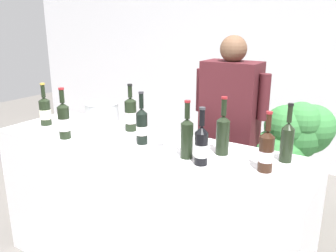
{
  "coord_description": "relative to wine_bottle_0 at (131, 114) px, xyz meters",
  "views": [
    {
      "loc": [
        1.29,
        -1.71,
        1.76
      ],
      "look_at": [
        0.2,
        0.0,
        1.15
      ],
      "focal_mm": 37.35,
      "sensor_mm": 36.0,
      "label": 1
    }
  ],
  "objects": [
    {
      "name": "wine_glass",
      "position": [
        0.41,
        -0.19,
        0.01
      ],
      "size": [
        0.07,
        0.07,
        0.19
      ],
      "color": "silver",
      "rests_on": "counter"
    },
    {
      "name": "ice_bucket",
      "position": [
        -0.18,
        -0.1,
        -0.02
      ],
      "size": [
        0.24,
        0.24,
        0.21
      ],
      "color": "silver",
      "rests_on": "counter"
    },
    {
      "name": "counter",
      "position": [
        0.24,
        -0.18,
        -0.62
      ],
      "size": [
        2.15,
        0.66,
        1.0
      ],
      "primitive_type": "cube",
      "color": "white",
      "rests_on": "ground_plane"
    },
    {
      "name": "wine_bottle_0",
      "position": [
        0.0,
        0.0,
        0.0
      ],
      "size": [
        0.09,
        0.09,
        0.34
      ],
      "color": "black",
      "rests_on": "counter"
    },
    {
      "name": "wall_back",
      "position": [
        0.24,
        2.42,
        0.28
      ],
      "size": [
        8.0,
        0.1,
        2.8
      ],
      "primitive_type": "cube",
      "color": "white",
      "rests_on": "ground_plane"
    },
    {
      "name": "wine_bottle_8",
      "position": [
        -0.64,
        -0.23,
        -0.01
      ],
      "size": [
        0.08,
        0.08,
        0.32
      ],
      "color": "black",
      "rests_on": "counter"
    },
    {
      "name": "potted_shrub",
      "position": [
        0.93,
        1.0,
        -0.32
      ],
      "size": [
        0.65,
        0.64,
        1.14
      ],
      "color": "brown",
      "rests_on": "ground_plane"
    },
    {
      "name": "wine_bottle_4",
      "position": [
        1.04,
        -0.19,
        -0.01
      ],
      "size": [
        0.08,
        0.08,
        0.32
      ],
      "color": "black",
      "rests_on": "counter"
    },
    {
      "name": "wine_bottle_6",
      "position": [
        0.6,
        -0.24,
        0.01
      ],
      "size": [
        0.07,
        0.07,
        0.34
      ],
      "color": "black",
      "rests_on": "counter"
    },
    {
      "name": "wine_bottle_5",
      "position": [
        0.24,
        -0.18,
        -0.0
      ],
      "size": [
        0.07,
        0.07,
        0.34
      ],
      "color": "black",
      "rests_on": "counter"
    },
    {
      "name": "wine_bottle_7",
      "position": [
        -0.27,
        -0.38,
        0.0
      ],
      "size": [
        0.08,
        0.08,
        0.34
      ],
      "color": "black",
      "rests_on": "counter"
    },
    {
      "name": "person_server",
      "position": [
        0.56,
        0.49,
        -0.31
      ],
      "size": [
        0.57,
        0.24,
        1.66
      ],
      "color": "black",
      "rests_on": "ground_plane"
    },
    {
      "name": "wine_bottle_3",
      "position": [
        1.1,
        0.01,
        0.0
      ],
      "size": [
        0.07,
        0.07,
        0.34
      ],
      "color": "black",
      "rests_on": "counter"
    },
    {
      "name": "wine_bottle_1",
      "position": [
        0.71,
        -0.29,
        -0.01
      ],
      "size": [
        0.07,
        0.07,
        0.32
      ],
      "color": "black",
      "rests_on": "counter"
    },
    {
      "name": "wine_bottle_2",
      "position": [
        0.75,
        -0.08,
        0.01
      ],
      "size": [
        0.08,
        0.08,
        0.35
      ],
      "color": "black",
      "rests_on": "counter"
    }
  ]
}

